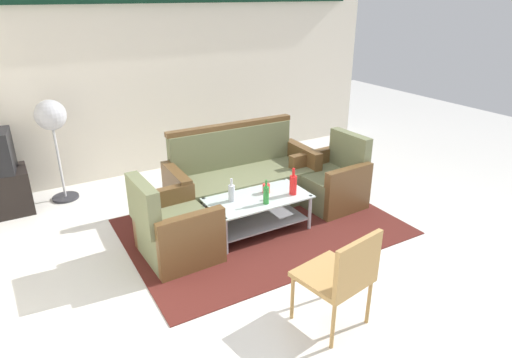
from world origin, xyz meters
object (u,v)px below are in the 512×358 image
bottle_green (266,195)px  cup (266,188)px  armchair_left (174,230)px  pedestal_fan (52,121)px  wicker_chair (342,273)px  bottle_clear (232,193)px  coffee_table (257,209)px  bottle_red (293,184)px  couch (242,181)px  armchair_right (331,182)px

bottle_green → cup: (0.14, 0.23, -0.05)m
armchair_left → pedestal_fan: bearing=-161.6°
bottle_green → wicker_chair: 1.46m
armchair_left → wicker_chair: armchair_left is taller
bottle_clear → coffee_table: bearing=-11.2°
coffee_table → bottle_red: bearing=-19.6°
bottle_green → wicker_chair: (-0.22, -1.44, -0.01)m
wicker_chair → bottle_clear: bearing=82.5°
cup → wicker_chair: bearing=-102.0°
couch → pedestal_fan: (-1.87, 1.27, 0.70)m
armchair_right → pedestal_fan: pedestal_fan is taller
armchair_right → coffee_table: 1.13m
couch → bottle_clear: bearing=54.5°
armchair_right → bottle_green: 1.19m
couch → wicker_chair: couch is taller
armchair_left → pedestal_fan: 2.22m
armchair_left → wicker_chair: 1.77m
armchair_right → coffee_table: bearing=94.2°
coffee_table → bottle_clear: 0.37m
bottle_red → cup: bearing=142.1°
bottle_green → armchair_left: bearing=170.6°
armchair_left → bottle_green: (0.95, -0.16, 0.22)m
armchair_right → wicker_chair: size_ratio=1.01×
pedestal_fan → bottle_clear: bearing=-53.1°
armchair_left → armchair_right: (2.08, 0.16, 0.00)m
coffee_table → cup: 0.24m
bottle_red → armchair_left: bearing=175.3°
armchair_right → bottle_clear: (-1.40, -0.08, 0.22)m
bottle_clear → couch: bearing=53.5°
bottle_clear → cup: bearing=-1.0°
bottle_green → armchair_right: bearing=15.8°
armchair_right → bottle_green: armchair_right is taller
armchair_right → pedestal_fan: 3.42m
coffee_table → bottle_clear: size_ratio=4.38×
bottle_green → couch: bearing=78.3°
couch → bottle_green: bearing=79.3°
cup → wicker_chair: wicker_chair is taller
couch → bottle_red: couch is taller
bottle_clear → bottle_red: bearing=-16.0°
couch → armchair_left: size_ratio=2.13×
bottle_green → pedestal_fan: (-1.69, 2.12, 0.50)m
bottle_clear → wicker_chair: 1.67m
armchair_right → bottle_clear: armchair_right is taller
pedestal_fan → wicker_chair: pedestal_fan is taller
couch → pedestal_fan: size_ratio=1.43×
bottle_clear → cup: bottle_clear is taller
cup → wicker_chair: (-0.35, -1.66, 0.03)m
bottle_red → bottle_green: bearing=-172.6°
armchair_right → bottle_red: bearing=106.7°
armchair_right → bottle_red: 0.84m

